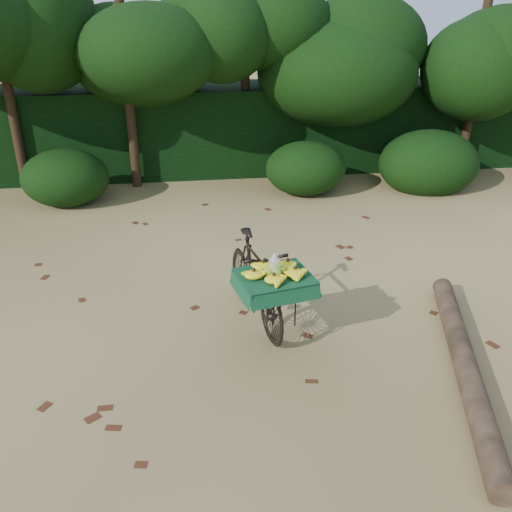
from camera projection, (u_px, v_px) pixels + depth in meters
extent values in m
plane|color=tan|center=(261.00, 311.00, 6.65)|extent=(80.00, 80.00, 0.00)
imported|color=black|center=(255.00, 280.00, 6.27)|extent=(0.84, 1.80, 1.04)
cube|color=black|center=(275.00, 277.00, 5.62)|extent=(0.46, 0.53, 0.03)
cube|color=#144B2A|center=(275.00, 276.00, 5.61)|extent=(0.86, 0.77, 0.01)
ellipsoid|color=#80A728|center=(281.00, 270.00, 5.61)|extent=(0.10, 0.08, 0.11)
ellipsoid|color=#80A728|center=(273.00, 269.00, 5.64)|extent=(0.10, 0.08, 0.11)
ellipsoid|color=#80A728|center=(268.00, 272.00, 5.57)|extent=(0.10, 0.08, 0.11)
ellipsoid|color=#80A728|center=(277.00, 274.00, 5.53)|extent=(0.10, 0.08, 0.11)
cylinder|color=#EAE5C6|center=(274.00, 266.00, 5.58)|extent=(0.12, 0.12, 0.16)
cylinder|color=brown|center=(465.00, 363.00, 5.50)|extent=(1.21, 3.22, 0.24)
cube|color=black|center=(220.00, 128.00, 11.90)|extent=(26.00, 1.80, 1.80)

